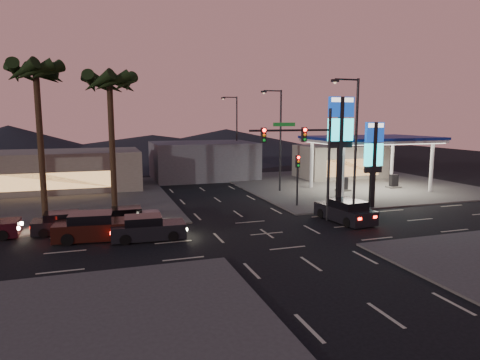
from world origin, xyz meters
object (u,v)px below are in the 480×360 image
object	(u,v)px
car_lane_a_mid	(96,227)
suv_station	(345,211)
car_lane_b_front	(130,217)
car_lane_b_mid	(66,223)
traffic_signal_mast	(307,149)
car_lane_a_front	(147,228)
pylon_sign_short	(374,152)
gas_station	(371,140)
pylon_sign_tall	(341,130)

from	to	relation	value
car_lane_a_mid	suv_station	bearing A→B (deg)	-2.63
car_lane_b_front	car_lane_b_mid	xyz separation A→B (m)	(-4.04, -0.47, 0.03)
car_lane_a_mid	suv_station	world-z (taller)	car_lane_a_mid
traffic_signal_mast	car_lane_a_front	bearing A→B (deg)	-175.39
car_lane_a_mid	suv_station	size ratio (longest dim) A/B	1.06
suv_station	car_lane_b_front	bearing A→B (deg)	166.80
pylon_sign_short	suv_station	xyz separation A→B (m)	(-4.47, -3.23, -3.92)
car_lane_a_mid	car_lane_b_mid	size ratio (longest dim) A/B	1.24
gas_station	suv_station	xyz separation A→B (m)	(-9.47, -10.73, -4.34)
gas_station	car_lane_b_front	distance (m)	25.64
traffic_signal_mast	car_lane_b_front	distance (m)	13.08
traffic_signal_mast	car_lane_b_mid	size ratio (longest dim) A/B	1.88
car_lane_a_mid	gas_station	bearing A→B (deg)	20.71
gas_station	pylon_sign_tall	size ratio (longest dim) A/B	1.36
pylon_sign_short	car_lane_b_front	distance (m)	19.60
car_lane_b_front	car_lane_b_mid	bearing A→B (deg)	-173.39
pylon_sign_short	suv_station	distance (m)	6.77
car_lane_b_mid	pylon_sign_short	bearing A→B (deg)	0.62
car_lane_b_front	suv_station	size ratio (longest dim) A/B	0.82
car_lane_a_front	car_lane_a_mid	bearing A→B (deg)	162.17
car_lane_b_mid	traffic_signal_mast	bearing A→B (deg)	-8.05
car_lane_a_mid	car_lane_b_front	xyz separation A→B (m)	(2.17, 2.67, -0.16)
gas_station	pylon_sign_short	distance (m)	9.02
traffic_signal_mast	car_lane_b_mid	distance (m)	16.77
car_lane_a_front	car_lane_b_front	size ratio (longest dim) A/B	1.13
pylon_sign_short	car_lane_b_mid	xyz separation A→B (m)	(-23.21, -0.25, -4.02)
pylon_sign_tall	pylon_sign_short	world-z (taller)	pylon_sign_tall
traffic_signal_mast	car_lane_a_front	distance (m)	12.07
car_lane_a_front	car_lane_a_mid	size ratio (longest dim) A/B	0.87
pylon_sign_tall	traffic_signal_mast	world-z (taller)	pylon_sign_tall
pylon_sign_short	car_lane_a_front	size ratio (longest dim) A/B	1.52
car_lane_a_mid	suv_station	xyz separation A→B (m)	(16.87, -0.77, -0.03)
gas_station	car_lane_b_front	size ratio (longest dim) A/B	3.00
gas_station	car_lane_b_mid	world-z (taller)	gas_station
car_lane_a_front	suv_station	distance (m)	13.92
car_lane_a_front	suv_station	xyz separation A→B (m)	(13.91, 0.18, 0.06)
car_lane_b_mid	suv_station	distance (m)	18.98
car_lane_a_front	car_lane_b_mid	world-z (taller)	car_lane_a_front
pylon_sign_tall	car_lane_b_mid	world-z (taller)	pylon_sign_tall
pylon_sign_short	car_lane_a_mid	xyz separation A→B (m)	(-21.34, -2.46, -3.88)
car_lane_a_mid	car_lane_a_front	bearing A→B (deg)	-17.83
pylon_sign_short	pylon_sign_tall	bearing A→B (deg)	158.20
car_lane_b_mid	suv_station	size ratio (longest dim) A/B	0.86
gas_station	car_lane_a_front	xyz separation A→B (m)	(-23.39, -10.91, -4.40)
pylon_sign_tall	gas_station	bearing A→B (deg)	40.91
car_lane_b_mid	suv_station	world-z (taller)	suv_station
pylon_sign_tall	car_lane_b_front	world-z (taller)	pylon_sign_tall
car_lane_a_mid	traffic_signal_mast	bearing A→B (deg)	-0.21
pylon_sign_tall	car_lane_a_front	world-z (taller)	pylon_sign_tall
pylon_sign_short	car_lane_b_front	xyz separation A→B (m)	(-19.18, 0.22, -4.05)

